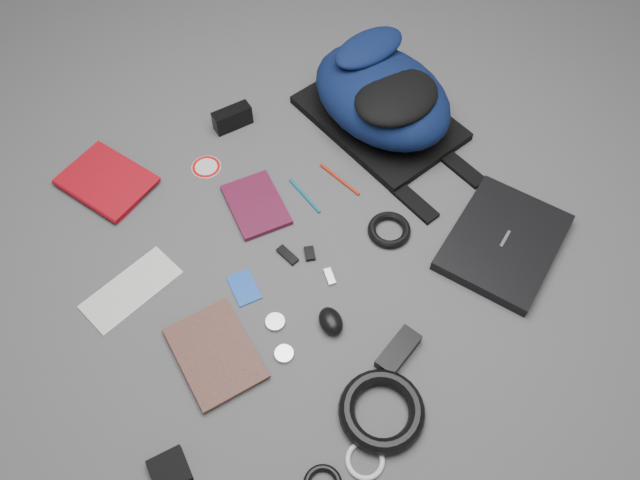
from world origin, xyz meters
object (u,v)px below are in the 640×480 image
backpack (382,95)px  textbook_red (83,203)px  compact_camera (232,118)px  laptop (504,242)px  pouch (169,470)px  mouse (331,321)px  power_brick (398,351)px  comic_book (182,371)px  dvd_case (256,205)px

backpack → textbook_red: 0.88m
backpack → compact_camera: size_ratio=4.38×
laptop → pouch: (-0.97, -0.07, -0.01)m
mouse → power_brick: size_ratio=0.62×
compact_camera → laptop: bearing=-60.2°
backpack → textbook_red: (-0.86, 0.16, -0.09)m
backpack → comic_book: size_ratio=2.14×
pouch → textbook_red: bearing=83.6°
laptop → backpack: bearing=66.2°
mouse → power_brick: mouse is taller
textbook_red → dvd_case: (0.40, -0.25, -0.01)m
textbook_red → dvd_case: 0.47m
compact_camera → textbook_red: bearing=-172.6°
comic_book → dvd_case: 0.49m
backpack → laptop: backpack is taller
textbook_red → dvd_case: bearing=-55.7°
textbook_red → comic_book: size_ratio=1.04×
comic_book → pouch: size_ratio=3.02×
laptop → compact_camera: (-0.40, 0.74, 0.02)m
power_brick → laptop: bearing=-5.3°
dvd_case → backpack: bearing=17.5°
comic_book → pouch: bearing=-120.5°
dvd_case → power_brick: bearing=-74.8°
compact_camera → mouse: bearing=-96.7°
backpack → compact_camera: (-0.38, 0.21, -0.07)m
laptop → mouse: bearing=149.0°
laptop → power_brick: laptop is taller
comic_book → textbook_red: bearing=93.7°
textbook_red → mouse: 0.76m
compact_camera → power_brick: bearing=-89.0°
textbook_red → compact_camera: (0.48, 0.05, 0.02)m
mouse → backpack: bearing=53.6°
laptop → pouch: bearing=157.8°
mouse → power_brick: 0.17m
textbook_red → pouch: 0.77m
backpack → pouch: bearing=-155.8°
mouse → pouch: mouse is taller
laptop → dvd_case: 0.66m
laptop → dvd_case: (-0.49, 0.45, -0.01)m
comic_book → mouse: 0.36m
backpack → dvd_case: size_ratio=2.59×
backpack → dvd_case: (-0.46, -0.09, -0.10)m
textbook_red → compact_camera: compact_camera is taller
compact_camera → pouch: compact_camera is taller
dvd_case → pouch: (-0.48, -0.52, 0.00)m
textbook_red → comic_book: (0.03, -0.57, -0.00)m
textbook_red → pouch: (-0.09, -0.76, -0.00)m
power_brick → pouch: (-0.56, 0.03, -0.00)m
comic_book → compact_camera: size_ratio=2.05×
laptop → textbook_red: (-0.89, 0.69, -0.00)m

